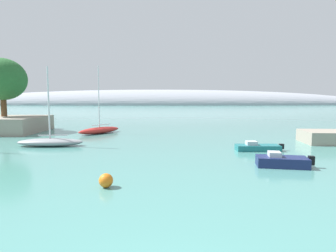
{
  "coord_description": "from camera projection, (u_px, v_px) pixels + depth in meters",
  "views": [
    {
      "loc": [
        0.07,
        -6.15,
        5.44
      ],
      "look_at": [
        0.32,
        25.04,
        2.36
      ],
      "focal_mm": 30.12,
      "sensor_mm": 36.0,
      "label": 1
    }
  ],
  "objects": [
    {
      "name": "tree_clump_shore",
      "position": [
        2.0,
        79.0,
        45.31
      ],
      "size": [
        7.48,
        7.48,
        9.39
      ],
      "color": "brown",
      "rests_on": "shore_outcrop"
    },
    {
      "name": "distant_ridge",
      "position": [
        158.0,
        105.0,
        234.3
      ],
      "size": [
        362.58,
        52.33,
        25.0
      ],
      "primitive_type": "ellipsoid",
      "color": "#999EA8",
      "rests_on": "ground"
    },
    {
      "name": "sailboat_grey_mid_mooring",
      "position": [
        50.0,
        142.0,
        32.04
      ],
      "size": [
        7.42,
        2.49,
        8.97
      ],
      "rotation": [
        0.0,
        0.0,
        3.18
      ],
      "color": "gray",
      "rests_on": "water"
    },
    {
      "name": "mooring_buoy_orange",
      "position": [
        106.0,
        180.0,
        17.2
      ],
      "size": [
        0.87,
        0.87,
        0.87
      ],
      "primitive_type": "sphere",
      "color": "orange",
      "rests_on": "water"
    },
    {
      "name": "motorboat_navy_alongside_breakwater",
      "position": [
        282.0,
        161.0,
        22.45
      ],
      "size": [
        4.46,
        2.54,
        1.19
      ],
      "rotation": [
        0.0,
        0.0,
        2.96
      ],
      "color": "navy",
      "rests_on": "water"
    },
    {
      "name": "sailboat_red_near_shore",
      "position": [
        100.0,
        130.0,
        43.48
      ],
      "size": [
        6.11,
        7.13,
        10.34
      ],
      "rotation": [
        0.0,
        0.0,
        4.05
      ],
      "color": "red",
      "rests_on": "water"
    },
    {
      "name": "motorboat_teal_foreground",
      "position": [
        257.0,
        147.0,
        29.35
      ],
      "size": [
        4.93,
        1.84,
        1.0
      ],
      "rotation": [
        0.0,
        0.0,
        3.12
      ],
      "color": "#1E6B70",
      "rests_on": "water"
    }
  ]
}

